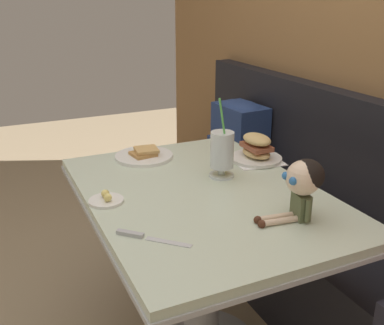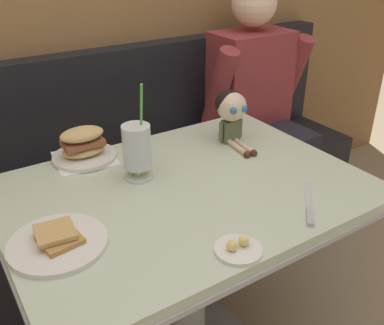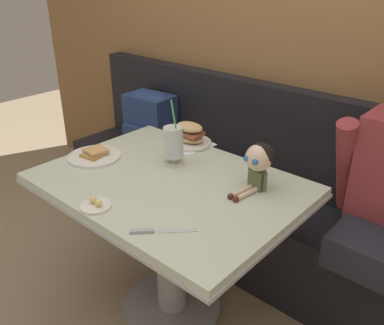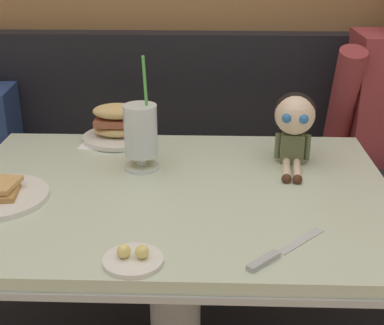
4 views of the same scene
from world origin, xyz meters
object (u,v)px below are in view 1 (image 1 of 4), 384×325
object	(u,v)px
toast_plate	(144,155)
seated_doll	(303,181)
sandwich_plate	(256,150)
backpack	(239,135)
butter_saucer	(106,199)
butter_knife	(141,236)
milkshake_glass	(222,152)

from	to	relation	value
toast_plate	seated_doll	xyz separation A→B (m)	(0.74, 0.26, 0.12)
sandwich_plate	backpack	size ratio (longest dim) A/B	0.55
butter_saucer	seated_doll	world-z (taller)	seated_doll
butter_knife	backpack	bearing A→B (deg)	137.29
toast_plate	milkshake_glass	bearing A→B (deg)	31.63
toast_plate	backpack	xyz separation A→B (m)	(-0.34, 0.68, -0.09)
toast_plate	butter_knife	distance (m)	0.69
butter_saucer	seated_doll	xyz separation A→B (m)	(0.38, 0.53, 0.12)
sandwich_plate	butter_saucer	bearing A→B (deg)	-78.74
butter_knife	backpack	distance (m)	1.35
butter_saucer	backpack	world-z (taller)	backpack
sandwich_plate	butter_knife	world-z (taller)	sandwich_plate
toast_plate	butter_saucer	size ratio (longest dim) A/B	2.08
milkshake_glass	seated_doll	xyz separation A→B (m)	(0.41, 0.06, 0.03)
sandwich_plate	butter_knife	bearing A→B (deg)	-57.80
butter_knife	seated_doll	world-z (taller)	seated_doll
butter_saucer	backpack	size ratio (longest dim) A/B	0.30
milkshake_glass	backpack	world-z (taller)	milkshake_glass
toast_plate	backpack	distance (m)	0.76
toast_plate	milkshake_glass	distance (m)	0.40
seated_doll	backpack	distance (m)	1.18
seated_doll	butter_saucer	bearing A→B (deg)	-125.68
toast_plate	milkshake_glass	world-z (taller)	milkshake_glass
backpack	milkshake_glass	bearing A→B (deg)	-35.13
sandwich_plate	butter_saucer	size ratio (longest dim) A/B	1.86
toast_plate	butter_saucer	distance (m)	0.45
sandwich_plate	butter_knife	distance (m)	0.78
sandwich_plate	seated_doll	xyz separation A→B (m)	(0.51, -0.16, 0.08)
butter_knife	sandwich_plate	bearing A→B (deg)	122.20
butter_saucer	butter_knife	world-z (taller)	butter_saucer
butter_knife	toast_plate	bearing A→B (deg)	159.82
milkshake_glass	sandwich_plate	world-z (taller)	milkshake_glass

